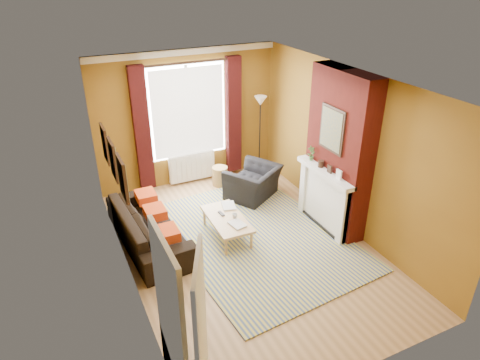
{
  "coord_description": "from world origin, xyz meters",
  "views": [
    {
      "loc": [
        -2.61,
        -5.25,
        4.3
      ],
      "look_at": [
        0.0,
        0.25,
        1.15
      ],
      "focal_mm": 32.0,
      "sensor_mm": 36.0,
      "label": 1
    }
  ],
  "objects_px": {
    "sofa": "(149,226)",
    "wicker_stool": "(220,176)",
    "armchair": "(253,183)",
    "floor_lamp": "(260,114)",
    "coffee_table": "(227,220)"
  },
  "relations": [
    {
      "from": "sofa",
      "to": "wicker_stool",
      "type": "xyz_separation_m",
      "value": [
        1.9,
        1.43,
        -0.12
      ]
    },
    {
      "from": "armchair",
      "to": "floor_lamp",
      "type": "relative_size",
      "value": 0.56
    },
    {
      "from": "wicker_stool",
      "to": "floor_lamp",
      "type": "xyz_separation_m",
      "value": [
        1.01,
        0.15,
        1.19
      ]
    },
    {
      "from": "armchair",
      "to": "wicker_stool",
      "type": "height_order",
      "value": "armchair"
    },
    {
      "from": "sofa",
      "to": "floor_lamp",
      "type": "height_order",
      "value": "floor_lamp"
    },
    {
      "from": "armchair",
      "to": "floor_lamp",
      "type": "height_order",
      "value": "floor_lamp"
    },
    {
      "from": "wicker_stool",
      "to": "floor_lamp",
      "type": "relative_size",
      "value": 0.23
    },
    {
      "from": "armchair",
      "to": "wicker_stool",
      "type": "xyz_separation_m",
      "value": [
        -0.39,
        0.77,
        -0.12
      ]
    },
    {
      "from": "coffee_table",
      "to": "wicker_stool",
      "type": "height_order",
      "value": "wicker_stool"
    },
    {
      "from": "sofa",
      "to": "floor_lamp",
      "type": "distance_m",
      "value": 3.48
    },
    {
      "from": "coffee_table",
      "to": "wicker_stool",
      "type": "xyz_separation_m",
      "value": [
        0.65,
        1.83,
        -0.13
      ]
    },
    {
      "from": "wicker_stool",
      "to": "floor_lamp",
      "type": "bearing_deg",
      "value": 8.22
    },
    {
      "from": "sofa",
      "to": "wicker_stool",
      "type": "distance_m",
      "value": 2.38
    },
    {
      "from": "armchair",
      "to": "coffee_table",
      "type": "distance_m",
      "value": 1.48
    },
    {
      "from": "wicker_stool",
      "to": "floor_lamp",
      "type": "height_order",
      "value": "floor_lamp"
    }
  ]
}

